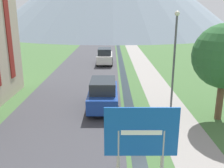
% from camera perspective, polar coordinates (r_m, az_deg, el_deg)
% --- Properties ---
extents(ground_plane, '(160.00, 160.00, 0.00)m').
position_cam_1_polar(ground_plane, '(23.20, -0.50, 1.93)').
color(ground_plane, '#3D6033').
extents(road, '(6.40, 60.00, 0.01)m').
position_cam_1_polar(road, '(33.10, -4.76, 6.08)').
color(road, '#38383D').
rests_on(road, ground_plane).
extents(footpath, '(2.20, 60.00, 0.01)m').
position_cam_1_polar(footpath, '(33.18, 5.86, 6.07)').
color(footpath, gray).
rests_on(footpath, ground_plane).
extents(drainage_channel, '(0.60, 60.00, 0.00)m').
position_cam_1_polar(drainage_channel, '(33.02, 1.69, 6.09)').
color(drainage_channel, black).
rests_on(drainage_channel, ground_plane).
extents(road_sign, '(2.07, 0.11, 3.12)m').
position_cam_1_polar(road_sign, '(7.22, 6.51, -12.83)').
color(road_sign, '#9E9EA3').
rests_on(road_sign, ground_plane).
extents(parked_car_near, '(1.81, 4.13, 1.82)m').
position_cam_1_polar(parked_car_near, '(15.02, -2.20, -2.25)').
color(parked_car_near, navy).
rests_on(parked_car_near, ground_plane).
extents(parked_car_far, '(1.80, 4.22, 1.82)m').
position_cam_1_polar(parked_car_far, '(28.47, -1.84, 6.38)').
color(parked_car_far, silver).
rests_on(parked_car_far, ground_plane).
extents(streetlamp, '(0.28, 0.28, 5.71)m').
position_cam_1_polar(streetlamp, '(14.87, 13.93, 6.78)').
color(streetlamp, '#515156').
rests_on(streetlamp, ground_plane).
extents(tree_by_path, '(3.35, 3.35, 5.15)m').
position_cam_1_polar(tree_by_path, '(14.09, 24.29, 5.80)').
color(tree_by_path, brown).
rests_on(tree_by_path, ground_plane).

